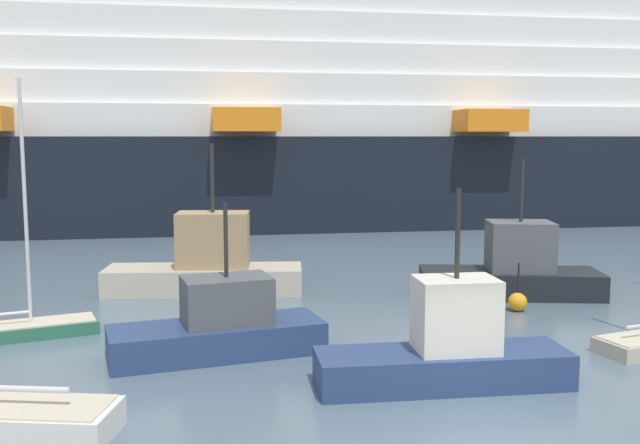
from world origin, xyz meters
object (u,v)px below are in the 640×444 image
object	(u,v)px
fishing_boat_2	(447,350)
fishing_boat_3	(513,270)
sailboat_0	(18,326)
cruise_ship	(236,124)
fishing_boat_0	(208,265)
fishing_boat_1	(220,327)
channel_buoy_0	(518,302)

from	to	relation	value
fishing_boat_2	fishing_boat_3	bearing A→B (deg)	58.66
sailboat_0	cruise_ship	xyz separation A→B (m)	(9.34, 26.67, 6.18)
sailboat_0	fishing_boat_2	world-z (taller)	sailboat_0
fishing_boat_0	fishing_boat_1	distance (m)	7.71
fishing_boat_3	channel_buoy_0	bearing A→B (deg)	-98.49
fishing_boat_0	channel_buoy_0	size ratio (longest dim) A/B	4.63
sailboat_0	cruise_ship	distance (m)	28.93
fishing_boat_1	fishing_boat_2	size ratio (longest dim) A/B	0.96
channel_buoy_0	fishing_boat_0	bearing A→B (deg)	151.61
fishing_boat_1	fishing_boat_3	distance (m)	11.82
sailboat_0	fishing_boat_0	distance (m)	7.50
fishing_boat_0	fishing_boat_2	world-z (taller)	fishing_boat_0
sailboat_0	fishing_boat_2	distance (m)	12.15
sailboat_0	cruise_ship	size ratio (longest dim) A/B	0.07
fishing_boat_2	cruise_ship	xyz separation A→B (m)	(-0.97, 33.09, 5.68)
channel_buoy_0	cruise_ship	size ratio (longest dim) A/B	0.02
channel_buoy_0	cruise_ship	xyz separation A→B (m)	(-6.05, 27.10, 6.19)
sailboat_0	fishing_boat_3	distance (m)	16.45
sailboat_0	channel_buoy_0	bearing A→B (deg)	-13.09
sailboat_0	fishing_boat_1	bearing A→B (deg)	-39.44
sailboat_0	fishing_boat_2	xyz separation A→B (m)	(10.31, -6.42, 0.50)
fishing_boat_0	fishing_boat_3	xyz separation A→B (m)	(10.65, -3.12, -0.10)
fishing_boat_3	cruise_ship	bearing A→B (deg)	121.74
fishing_boat_1	cruise_ship	size ratio (longest dim) A/B	0.05
fishing_boat_2	cruise_ship	size ratio (longest dim) A/B	0.06
sailboat_0	fishing_boat_3	bearing A→B (deg)	-5.62
channel_buoy_0	fishing_boat_3	bearing A→B (deg)	65.45
fishing_boat_1	fishing_boat_3	bearing A→B (deg)	16.13
cruise_ship	fishing_boat_2	bearing A→B (deg)	-84.73
fishing_boat_3	sailboat_0	bearing A→B (deg)	-158.04
fishing_boat_1	channel_buoy_0	distance (m)	10.24
sailboat_0	channel_buoy_0	size ratio (longest dim) A/B	4.56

